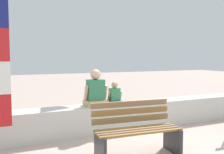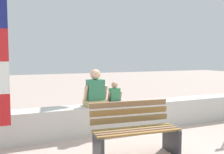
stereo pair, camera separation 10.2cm
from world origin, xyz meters
name	(u,v)px [view 2 (the right image)]	position (x,y,z in m)	size (l,w,h in m)	color
ground_plane	(150,150)	(0.00, 0.00, 0.00)	(40.00, 40.00, 0.00)	#BAA296
seawall_ledge	(119,117)	(0.00, 1.33, 0.30)	(6.92, 0.51, 0.60)	beige
park_bench	(135,132)	(-0.38, -0.12, 0.41)	(1.46, 0.72, 0.88)	olive
person_adult	(95,92)	(-0.57, 1.30, 0.90)	(0.51, 0.37, 0.78)	tan
person_child	(115,95)	(-0.12, 1.30, 0.79)	(0.32, 0.24, 0.50)	#3A344E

